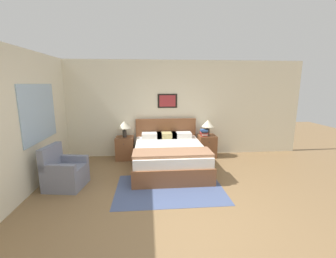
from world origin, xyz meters
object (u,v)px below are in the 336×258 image
at_px(nightstand_by_door, 207,146).
at_px(armchair, 64,173).
at_px(table_lamp_by_door, 208,124).
at_px(table_lamp_near_window, 124,125).
at_px(bed, 169,156).
at_px(nightstand_near_window, 125,148).

bearing_deg(nightstand_by_door, armchair, -153.81).
height_order(nightstand_by_door, table_lamp_by_door, table_lamp_by_door).
bearing_deg(nightstand_by_door, table_lamp_near_window, -179.46).
bearing_deg(bed, nightstand_by_door, 35.39).
distance_m(nightstand_by_door, table_lamp_near_window, 2.30).
height_order(bed, nightstand_near_window, bed).
distance_m(bed, table_lamp_by_door, 1.48).
distance_m(nightstand_by_door, table_lamp_by_door, 0.62).
distance_m(table_lamp_near_window, table_lamp_by_door, 2.22).
bearing_deg(nightstand_by_door, table_lamp_by_door, -89.15).
xyz_separation_m(bed, table_lamp_by_door, (1.11, 0.77, 0.60)).
height_order(armchair, table_lamp_by_door, table_lamp_by_door).
bearing_deg(armchair, nightstand_near_window, 156.47).
distance_m(armchair, table_lamp_near_window, 1.97).
relative_size(table_lamp_near_window, table_lamp_by_door, 1.00).
relative_size(armchair, table_lamp_near_window, 1.93).
relative_size(nightstand_by_door, table_lamp_by_door, 1.40).
xyz_separation_m(armchair, nightstand_by_door, (3.24, 1.59, 0.01)).
height_order(nightstand_near_window, nightstand_by_door, same).
distance_m(armchair, nightstand_by_door, 3.61).
height_order(armchair, nightstand_by_door, armchair).
relative_size(armchair, nightstand_near_window, 1.38).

